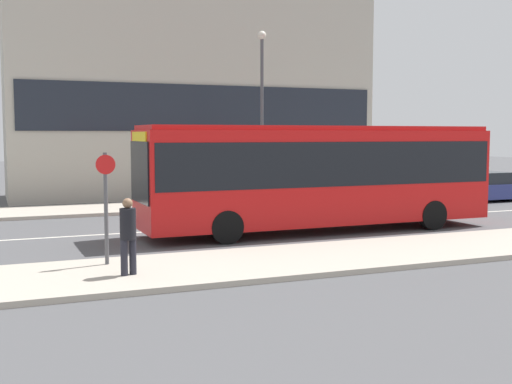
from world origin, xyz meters
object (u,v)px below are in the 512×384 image
object	(u,v)px
parked_car_0	(485,187)
bus_stop_sign	(106,199)
city_bus	(319,171)
pedestrian_near_stop	(128,232)
street_lamp	(262,100)

from	to	relation	value
parked_car_0	bus_stop_sign	xyz separation A→B (m)	(-18.90, -8.72, 0.99)
city_bus	parked_car_0	bearing A→B (deg)	24.64
parked_car_0	pedestrian_near_stop	distance (m)	21.20
pedestrian_near_stop	parked_car_0	bearing A→B (deg)	13.31
pedestrian_near_stop	city_bus	bearing A→B (deg)	18.62
city_bus	pedestrian_near_stop	distance (m)	8.52
parked_car_0	street_lamp	bearing A→B (deg)	169.78
street_lamp	parked_car_0	bearing A→B (deg)	-10.22
parked_car_0	bus_stop_sign	bearing A→B (deg)	-155.23
parked_car_0	bus_stop_sign	size ratio (longest dim) A/B	1.55
city_bus	pedestrian_near_stop	bearing A→B (deg)	-146.53
parked_car_0	pedestrian_near_stop	size ratio (longest dim) A/B	2.43
parked_car_0	bus_stop_sign	distance (m)	20.84
parked_car_0	pedestrian_near_stop	xyz separation A→B (m)	(-18.67, -10.03, 0.41)
street_lamp	city_bus	bearing A→B (deg)	-98.64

